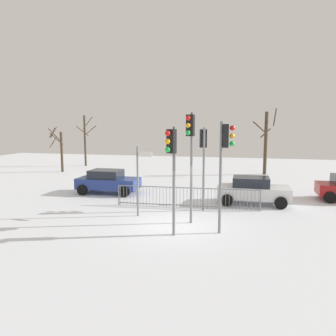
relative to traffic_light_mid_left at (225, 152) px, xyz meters
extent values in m
plane|color=white|center=(-2.10, 0.47, -3.23)|extent=(60.00, 60.00, 0.00)
cylinder|color=slate|center=(-0.14, -0.02, -1.03)|extent=(0.11, 0.11, 4.41)
cube|color=black|center=(0.02, 0.00, 0.63)|extent=(0.25, 0.34, 0.90)
sphere|color=red|center=(0.27, 0.03, 0.93)|extent=(0.20, 0.20, 0.20)
sphere|color=orange|center=(0.27, 0.03, 0.63)|extent=(0.20, 0.20, 0.20)
sphere|color=green|center=(0.27, 0.03, 0.33)|extent=(0.20, 0.20, 0.20)
cylinder|color=slate|center=(-1.47, 1.10, -0.83)|extent=(0.11, 0.11, 4.80)
cube|color=black|center=(-1.50, 0.94, 1.02)|extent=(0.36, 0.28, 0.90)
sphere|color=red|center=(-1.56, 0.70, 1.32)|extent=(0.20, 0.20, 0.20)
sphere|color=orange|center=(-1.56, 0.70, 1.02)|extent=(0.20, 0.20, 0.20)
sphere|color=green|center=(-1.56, 0.70, 0.72)|extent=(0.20, 0.20, 0.20)
cylinder|color=slate|center=(-1.21, 3.33, -1.16)|extent=(0.11, 0.11, 4.15)
cube|color=black|center=(-1.27, 3.48, 0.37)|extent=(0.38, 0.32, 0.90)
sphere|color=red|center=(-1.37, 3.72, 0.67)|extent=(0.20, 0.20, 0.20)
sphere|color=orange|center=(-1.37, 3.72, 0.37)|extent=(0.20, 0.20, 0.20)
sphere|color=green|center=(-1.37, 3.72, 0.07)|extent=(0.20, 0.20, 0.20)
cylinder|color=slate|center=(-1.86, -0.67, -1.12)|extent=(0.11, 0.11, 4.22)
cube|color=black|center=(-1.92, -0.82, 0.44)|extent=(0.38, 0.32, 0.90)
sphere|color=red|center=(-2.01, -1.05, 0.74)|extent=(0.20, 0.20, 0.20)
sphere|color=orange|center=(-2.01, -1.05, 0.44)|extent=(0.20, 0.20, 0.20)
sphere|color=green|center=(-2.01, -1.05, 0.14)|extent=(0.20, 0.20, 0.20)
cylinder|color=slate|center=(-4.08, 1.63, -1.59)|extent=(0.09, 0.09, 3.29)
cube|color=white|center=(-3.69, 1.57, -0.29)|extent=(0.70, 0.14, 0.22)
cube|color=slate|center=(-2.10, 3.65, -2.18)|extent=(7.35, 0.39, 0.04)
cube|color=slate|center=(-2.10, 3.65, -3.11)|extent=(7.35, 0.39, 0.04)
cylinder|color=slate|center=(-5.68, 3.48, -2.71)|extent=(0.02, 0.02, 1.05)
cylinder|color=slate|center=(-5.50, 3.49, -2.71)|extent=(0.02, 0.02, 1.05)
cylinder|color=slate|center=(-5.32, 3.50, -2.71)|extent=(0.02, 0.02, 1.05)
cylinder|color=slate|center=(-5.14, 3.51, -2.71)|extent=(0.02, 0.02, 1.05)
cylinder|color=slate|center=(-4.97, 3.52, -2.71)|extent=(0.02, 0.02, 1.05)
cylinder|color=slate|center=(-4.79, 3.53, -2.71)|extent=(0.02, 0.02, 1.05)
cylinder|color=slate|center=(-4.61, 3.53, -2.71)|extent=(0.02, 0.02, 1.05)
cylinder|color=slate|center=(-4.43, 3.54, -2.71)|extent=(0.02, 0.02, 1.05)
cylinder|color=slate|center=(-4.25, 3.55, -2.71)|extent=(0.02, 0.02, 1.05)
cylinder|color=slate|center=(-4.07, 3.56, -2.71)|extent=(0.02, 0.02, 1.05)
cylinder|color=slate|center=(-3.89, 3.57, -2.71)|extent=(0.02, 0.02, 1.05)
cylinder|color=slate|center=(-3.71, 3.58, -2.71)|extent=(0.02, 0.02, 1.05)
cylinder|color=slate|center=(-3.53, 3.58, -2.71)|extent=(0.02, 0.02, 1.05)
cylinder|color=slate|center=(-3.35, 3.59, -2.71)|extent=(0.02, 0.02, 1.05)
cylinder|color=slate|center=(-3.17, 3.60, -2.71)|extent=(0.02, 0.02, 1.05)
cylinder|color=slate|center=(-3.00, 3.61, -2.71)|extent=(0.02, 0.02, 1.05)
cylinder|color=slate|center=(-2.82, 3.62, -2.71)|extent=(0.02, 0.02, 1.05)
cylinder|color=slate|center=(-2.64, 3.63, -2.71)|extent=(0.02, 0.02, 1.05)
cylinder|color=slate|center=(-2.46, 3.64, -2.71)|extent=(0.02, 0.02, 1.05)
cylinder|color=slate|center=(-2.28, 3.64, -2.71)|extent=(0.02, 0.02, 1.05)
cylinder|color=slate|center=(-2.10, 3.65, -2.71)|extent=(0.02, 0.02, 1.05)
cylinder|color=slate|center=(-1.92, 3.66, -2.71)|extent=(0.02, 0.02, 1.05)
cylinder|color=slate|center=(-1.74, 3.67, -2.71)|extent=(0.02, 0.02, 1.05)
cylinder|color=slate|center=(-1.56, 3.68, -2.71)|extent=(0.02, 0.02, 1.05)
cylinder|color=slate|center=(-1.38, 3.69, -2.71)|extent=(0.02, 0.02, 1.05)
cylinder|color=slate|center=(-1.20, 3.69, -2.71)|extent=(0.02, 0.02, 1.05)
cylinder|color=slate|center=(-1.02, 3.70, -2.71)|extent=(0.02, 0.02, 1.05)
cylinder|color=slate|center=(-0.85, 3.71, -2.71)|extent=(0.02, 0.02, 1.05)
cylinder|color=slate|center=(-0.67, 3.72, -2.71)|extent=(0.02, 0.02, 1.05)
cylinder|color=slate|center=(-0.49, 3.73, -2.71)|extent=(0.02, 0.02, 1.05)
cylinder|color=slate|center=(-0.31, 3.74, -2.71)|extent=(0.02, 0.02, 1.05)
cylinder|color=slate|center=(-0.13, 3.74, -2.71)|extent=(0.02, 0.02, 1.05)
cylinder|color=slate|center=(0.05, 3.75, -2.71)|extent=(0.02, 0.02, 1.05)
cylinder|color=slate|center=(0.23, 3.76, -2.71)|extent=(0.02, 0.02, 1.05)
cylinder|color=slate|center=(0.41, 3.77, -2.71)|extent=(0.02, 0.02, 1.05)
cylinder|color=slate|center=(0.59, 3.78, -2.71)|extent=(0.02, 0.02, 1.05)
cylinder|color=slate|center=(0.77, 3.79, -2.71)|extent=(0.02, 0.02, 1.05)
cylinder|color=slate|center=(0.95, 3.80, -2.71)|extent=(0.02, 0.02, 1.05)
cylinder|color=slate|center=(1.13, 3.80, -2.71)|extent=(0.02, 0.02, 1.05)
cylinder|color=slate|center=(1.30, 3.81, -2.71)|extent=(0.02, 0.02, 1.05)
cylinder|color=slate|center=(1.48, 3.82, -2.71)|extent=(0.02, 0.02, 1.05)
cylinder|color=slate|center=(-5.77, 3.48, -2.71)|extent=(0.06, 0.06, 1.05)
cylinder|color=slate|center=(1.57, 3.83, -2.71)|extent=(0.06, 0.06, 1.05)
cube|color=navy|center=(-7.51, 6.13, -2.59)|extent=(3.82, 1.75, 0.65)
cube|color=#1E232D|center=(-7.66, 6.13, -2.04)|extent=(1.92, 1.52, 0.55)
cylinder|color=black|center=(-6.17, 7.00, -2.91)|extent=(0.64, 0.23, 0.64)
cylinder|color=black|center=(-6.14, 5.30, -2.91)|extent=(0.64, 0.23, 0.64)
cylinder|color=black|center=(-8.87, 6.96, -2.91)|extent=(0.64, 0.23, 0.64)
cylinder|color=black|center=(-8.84, 5.26, -2.91)|extent=(0.64, 0.23, 0.64)
cylinder|color=black|center=(5.40, 8.13, -2.91)|extent=(0.64, 0.23, 0.64)
cylinder|color=black|center=(5.36, 6.43, -2.91)|extent=(0.64, 0.23, 0.64)
cube|color=silver|center=(1.26, 5.34, -2.59)|extent=(3.81, 1.72, 0.65)
cube|color=#1E232D|center=(1.11, 5.34, -2.04)|extent=(1.91, 1.51, 0.55)
cylinder|color=black|center=(2.62, 6.18, -2.91)|extent=(0.64, 0.22, 0.64)
cylinder|color=black|center=(2.61, 4.48, -2.91)|extent=(0.64, 0.22, 0.64)
cylinder|color=black|center=(-0.08, 6.19, -2.91)|extent=(0.64, 0.22, 0.64)
cylinder|color=black|center=(-0.09, 4.49, -2.91)|extent=(0.64, 0.22, 0.64)
cylinder|color=#473828|center=(2.41, 16.53, -0.56)|extent=(0.28, 0.28, 5.34)
cylinder|color=#473828|center=(1.89, 15.98, 0.76)|extent=(1.22, 1.15, 1.11)
cylinder|color=#473828|center=(3.09, 16.56, 1.63)|extent=(0.16, 1.42, 1.45)
cylinder|color=#473828|center=(2.39, 16.93, 0.30)|extent=(0.87, 0.15, 0.83)
cylinder|color=#473828|center=(-15.34, 18.43, -0.64)|extent=(0.21, 0.21, 5.18)
cylinder|color=#473828|center=(-15.29, 17.80, 0.38)|extent=(1.30, 0.18, 1.00)
cylinder|color=#473828|center=(-15.00, 19.18, 0.46)|extent=(1.56, 0.76, 0.98)
cylinder|color=#473828|center=(-15.27, 19.00, 1.17)|extent=(1.20, 0.23, 1.31)
cylinder|color=#473828|center=(-15.37, 13.97, -1.43)|extent=(0.22, 0.22, 3.61)
cylinder|color=#473828|center=(-16.10, 13.87, -0.52)|extent=(0.27, 1.50, 0.95)
cylinder|color=#473828|center=(-16.03, 13.88, 0.35)|extent=(0.26, 1.38, 0.96)
cylinder|color=#473828|center=(-15.54, 13.25, 0.10)|extent=(1.51, 0.42, 1.19)
cylinder|color=#473828|center=(-15.44, 13.31, -0.22)|extent=(1.36, 0.22, 1.02)
cylinder|color=#473828|center=(-16.11, 13.78, 0.31)|extent=(0.46, 1.54, 0.88)
camera|label=1|loc=(0.79, -12.91, 1.08)|focal=35.54mm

